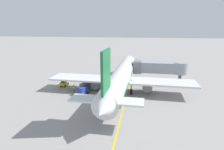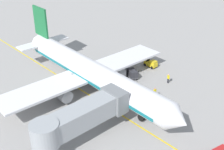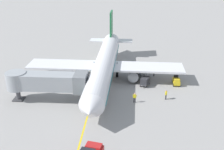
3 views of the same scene
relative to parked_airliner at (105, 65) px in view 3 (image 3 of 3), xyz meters
The scene contains 11 objects.
ground_plane 3.47m from the parked_airliner, ahead, with size 400.00×400.00×0.00m, color gray.
gate_lead_in_line 3.47m from the parked_airliner, ahead, with size 0.24×80.00×0.01m, color gold.
parked_airliner is the anchor object (origin of this frame).
jet_bridge 12.47m from the parked_airliner, 46.43° to the left, with size 13.30×3.50×4.98m.
baggage_tug_lead 13.82m from the parked_airliner, behind, with size 1.31×2.52×1.62m.
baggage_cart_front 8.26m from the parked_airliner, 165.00° to the left, with size 2.01×2.95×1.58m.
baggage_cart_second_in_train 8.23m from the parked_airliner, behind, with size 2.01×2.95×1.58m.
baggage_cart_third_in_train 8.48m from the parked_airliner, 155.35° to the right, with size 2.01×2.95×1.58m.
ground_crew_wing_walker 13.38m from the parked_airliner, 146.28° to the left, with size 0.36×0.71×1.69m.
ground_crew_loader 10.27m from the parked_airliner, 165.04° to the right, with size 0.33×0.72×1.69m.
ground_crew_marshaller 10.72m from the parked_airliner, 123.05° to the left, with size 0.73×0.28×1.69m.
Camera 3 is at (-6.12, 50.23, 22.21)m, focal length 45.44 mm.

